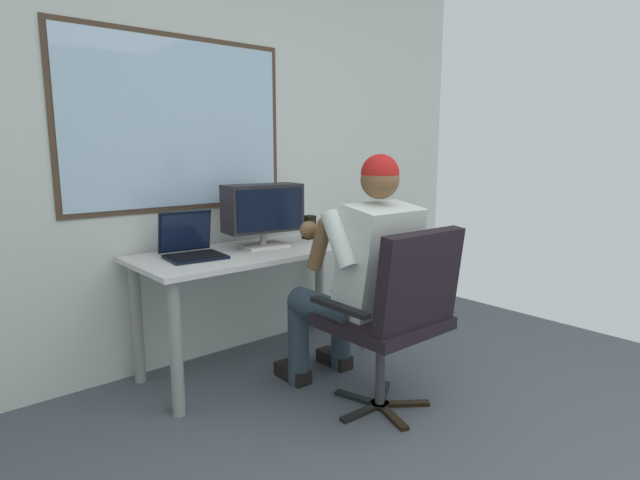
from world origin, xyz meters
TOP-DOWN VIEW (x-y plane):
  - wall_rear at (-0.01, 2.66)m, footprint 4.65×0.08m
  - desk at (0.16, 2.28)m, footprint 1.49×0.64m
  - office_chair at (0.32, 1.33)m, footprint 0.63×0.57m
  - person_seated at (0.32, 1.60)m, footprint 0.53×0.79m
  - crt_monitor at (0.21, 2.32)m, footprint 0.49×0.25m
  - laptop at (-0.25, 2.35)m, footprint 0.33×0.32m
  - wine_glass at (0.71, 2.19)m, footprint 0.07×0.07m
  - desk_speaker at (0.60, 2.36)m, footprint 0.07×0.08m

SIDE VIEW (x-z plane):
  - office_chair at x=0.32m, z-range 0.08..1.03m
  - desk at x=0.16m, z-range 0.24..0.97m
  - person_seated at x=0.32m, z-range 0.03..1.33m
  - laptop at x=-0.25m, z-range 0.67..0.92m
  - desk_speaker at x=0.60m, z-range 0.73..0.88m
  - wine_glass at x=0.71m, z-range 0.76..0.90m
  - crt_monitor at x=0.21m, z-range 0.77..1.15m
  - wall_rear at x=-0.01m, z-range 0.01..2.58m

